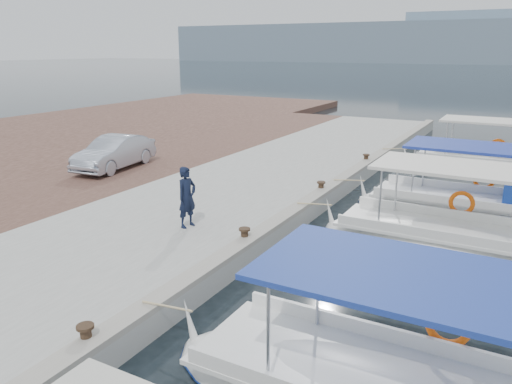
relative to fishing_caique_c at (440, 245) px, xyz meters
The scene contains 10 objects.
ground 5.86m from the fishing_caique_c, 129.67° to the right, with size 400.00×400.00×0.00m, color black.
concrete_quay 6.76m from the fishing_caique_c, behind, with size 6.00×40.00×0.50m, color #A0A09B.
quay_curb 4.01m from the fishing_caique_c, behind, with size 0.44×40.00×0.12m, color gray.
cobblestone_strip 11.75m from the fishing_caique_c, behind, with size 4.00×40.00×0.50m, color #4E3129.
fishing_caique_c is the anchor object (origin of this frame).
fishing_caique_d 3.10m from the fishing_caique_c, 82.67° to the left, with size 6.88×2.29×2.83m.
fishing_caique_e 9.37m from the fishing_caique_c, 88.25° to the left, with size 6.87×2.22×2.83m.
mooring_bollards 5.11m from the fishing_caique_c, 143.66° to the right, with size 0.28×20.28×0.33m.
fisherman 6.65m from the fishing_caique_c, 154.40° to the right, with size 0.58×0.38×1.60m, color black.
parked_car 12.42m from the fishing_caique_c, behind, with size 1.32×3.80×1.25m, color #AAB2C2.
Camera 1 is at (5.33, -8.28, 4.99)m, focal length 35.00 mm.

